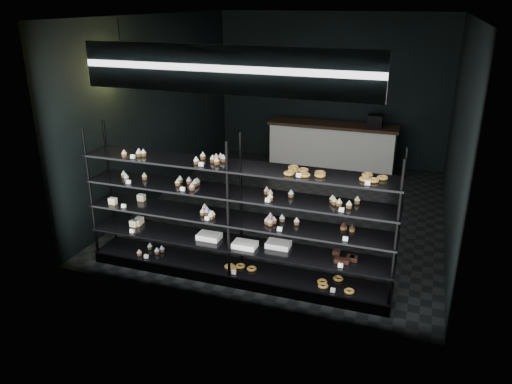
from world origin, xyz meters
TOP-DOWN VIEW (x-y plane):
  - room at (0.00, 0.00)m, footprint 5.01×6.01m
  - display_shelf at (-0.12, -2.45)m, footprint 4.00×0.50m
  - signage at (0.00, -2.93)m, footprint 3.30×0.05m
  - pendant_lamp at (-2.20, -1.46)m, footprint 0.30×0.30m
  - service_counter at (0.20, 2.50)m, footprint 2.72×0.65m

SIDE VIEW (x-z plane):
  - service_counter at x=0.20m, z-range -0.11..1.12m
  - display_shelf at x=-0.12m, z-range -0.33..1.58m
  - room at x=0.00m, z-range 0.00..3.20m
  - pendant_lamp at x=-2.20m, z-range 2.01..2.89m
  - signage at x=0.00m, z-range 2.50..3.00m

